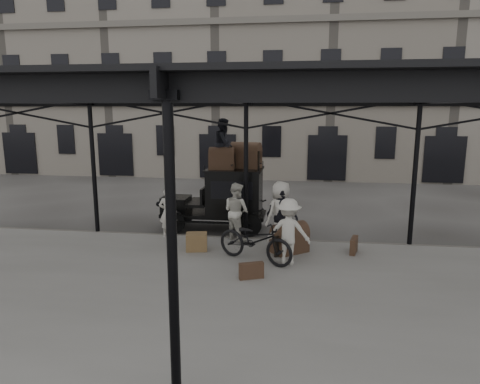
# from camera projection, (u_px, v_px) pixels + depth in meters

# --- Properties ---
(ground) EXTENTS (120.00, 120.00, 0.00)m
(ground) POSITION_uv_depth(u_px,v_px,m) (237.00, 264.00, 11.71)
(ground) COLOR #383533
(ground) RESTS_ON ground
(platform) EXTENTS (28.00, 8.00, 0.15)m
(platform) POSITION_uv_depth(u_px,v_px,m) (224.00, 292.00, 9.75)
(platform) COLOR slate
(platform) RESTS_ON ground
(canopy) EXTENTS (22.50, 9.00, 4.74)m
(canopy) POSITION_uv_depth(u_px,v_px,m) (225.00, 89.00, 9.16)
(canopy) COLOR black
(canopy) RESTS_ON ground
(building_frontage) EXTENTS (64.00, 8.00, 14.00)m
(building_frontage) POSITION_uv_depth(u_px,v_px,m) (277.00, 65.00, 27.86)
(building_frontage) COLOR slate
(building_frontage) RESTS_ON ground
(taxi) EXTENTS (3.65, 1.55, 2.18)m
(taxi) POSITION_uv_depth(u_px,v_px,m) (226.00, 196.00, 14.82)
(taxi) COLOR black
(taxi) RESTS_ON ground
(porter_left) EXTENTS (0.64, 0.48, 1.57)m
(porter_left) POSITION_uv_depth(u_px,v_px,m) (168.00, 212.00, 13.62)
(porter_left) COLOR beige
(porter_left) RESTS_ON platform
(porter_midleft) EXTENTS (1.11, 1.07, 1.80)m
(porter_midleft) POSITION_uv_depth(u_px,v_px,m) (236.00, 211.00, 13.30)
(porter_midleft) COLOR beige
(porter_midleft) RESTS_ON platform
(porter_centre) EXTENTS (1.12, 1.08, 1.93)m
(porter_centre) POSITION_uv_depth(u_px,v_px,m) (281.00, 213.00, 12.75)
(porter_centre) COLOR beige
(porter_centre) RESTS_ON platform
(porter_official) EXTENTS (1.13, 0.89, 1.79)m
(porter_official) POSITION_uv_depth(u_px,v_px,m) (282.00, 217.00, 12.66)
(porter_official) COLOR black
(porter_official) RESTS_ON platform
(porter_right) EXTENTS (1.16, 0.70, 1.76)m
(porter_right) POSITION_uv_depth(u_px,v_px,m) (288.00, 232.00, 11.16)
(porter_right) COLOR beige
(porter_right) RESTS_ON platform
(bicycle) EXTENTS (2.37, 1.70, 1.19)m
(bicycle) POSITION_uv_depth(u_px,v_px,m) (255.00, 240.00, 11.39)
(bicycle) COLOR black
(bicycle) RESTS_ON platform
(porter_roof) EXTENTS (0.74, 0.90, 1.69)m
(porter_roof) POSITION_uv_depth(u_px,v_px,m) (224.00, 144.00, 14.38)
(porter_roof) COLOR black
(porter_roof) RESTS_ON taxi
(steamer_trunk_roof_near) EXTENTS (0.87, 0.57, 0.62)m
(steamer_trunk_roof_near) POSITION_uv_depth(u_px,v_px,m) (222.00, 160.00, 14.34)
(steamer_trunk_roof_near) COLOR #432D1F
(steamer_trunk_roof_near) RESTS_ON taxi
(steamer_trunk_roof_far) EXTENTS (1.10, 0.80, 0.74)m
(steamer_trunk_roof_far) POSITION_uv_depth(u_px,v_px,m) (246.00, 157.00, 14.67)
(steamer_trunk_roof_far) COLOR #432D1F
(steamer_trunk_roof_far) RESTS_ON taxi
(steamer_trunk_platform) EXTENTS (1.15, 1.09, 0.72)m
(steamer_trunk_platform) POSITION_uv_depth(u_px,v_px,m) (290.00, 240.00, 12.17)
(steamer_trunk_platform) COLOR #432D1F
(steamer_trunk_platform) RESTS_ON platform
(wicker_hamper) EXTENTS (0.68, 0.56, 0.50)m
(wicker_hamper) POSITION_uv_depth(u_px,v_px,m) (197.00, 242.00, 12.36)
(wicker_hamper) COLOR brown
(wicker_hamper) RESTS_ON platform
(suitcase_upright) EXTENTS (0.29, 0.62, 0.45)m
(suitcase_upright) POSITION_uv_depth(u_px,v_px,m) (354.00, 245.00, 12.12)
(suitcase_upright) COLOR #432D1F
(suitcase_upright) RESTS_ON platform
(suitcase_flat) EXTENTS (0.61, 0.36, 0.40)m
(suitcase_flat) POSITION_uv_depth(u_px,v_px,m) (251.00, 271.00, 10.29)
(suitcase_flat) COLOR #432D1F
(suitcase_flat) RESTS_ON platform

